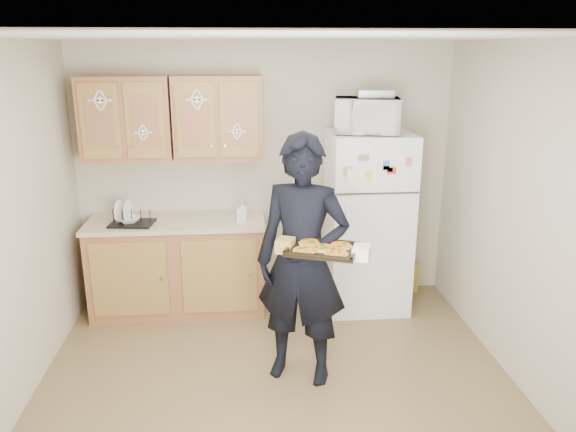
% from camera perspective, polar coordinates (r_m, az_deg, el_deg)
% --- Properties ---
extents(floor, '(3.60, 3.60, 0.00)m').
position_cam_1_polar(floor, '(4.34, -0.97, -17.52)').
color(floor, brown).
rests_on(floor, ground).
extents(ceiling, '(3.60, 3.60, 0.00)m').
position_cam_1_polar(ceiling, '(3.58, -1.18, 17.69)').
color(ceiling, silver).
rests_on(ceiling, wall_back).
extents(wall_back, '(3.60, 0.04, 2.50)m').
position_cam_1_polar(wall_back, '(5.51, -2.36, 4.28)').
color(wall_back, '#BDB599').
rests_on(wall_back, floor).
extents(wall_front, '(3.60, 0.04, 2.50)m').
position_cam_1_polar(wall_front, '(2.15, 2.39, -16.97)').
color(wall_front, '#BDB599').
rests_on(wall_front, floor).
extents(wall_left, '(0.04, 3.60, 2.50)m').
position_cam_1_polar(wall_left, '(4.08, -27.22, -2.16)').
color(wall_left, '#BDB599').
rests_on(wall_left, floor).
extents(wall_right, '(0.04, 3.60, 2.50)m').
position_cam_1_polar(wall_right, '(4.28, 23.73, -0.85)').
color(wall_right, '#BDB599').
rests_on(wall_right, floor).
extents(refrigerator, '(0.75, 0.70, 1.70)m').
position_cam_1_polar(refrigerator, '(5.38, 8.04, -0.59)').
color(refrigerator, white).
rests_on(refrigerator, floor).
extents(base_cabinet, '(1.60, 0.60, 0.86)m').
position_cam_1_polar(base_cabinet, '(5.47, -11.05, -5.11)').
color(base_cabinet, brown).
rests_on(base_cabinet, floor).
extents(countertop, '(1.64, 0.64, 0.04)m').
position_cam_1_polar(countertop, '(5.32, -11.32, -0.61)').
color(countertop, '#C5AE98').
rests_on(countertop, base_cabinet).
extents(upper_cab_left, '(0.80, 0.33, 0.75)m').
position_cam_1_polar(upper_cab_left, '(5.32, -16.10, 9.48)').
color(upper_cab_left, brown).
rests_on(upper_cab_left, wall_back).
extents(upper_cab_right, '(0.80, 0.33, 0.75)m').
position_cam_1_polar(upper_cab_right, '(5.23, -7.12, 9.88)').
color(upper_cab_right, brown).
rests_on(upper_cab_right, wall_back).
extents(cereal_box, '(0.20, 0.07, 0.32)m').
position_cam_1_polar(cereal_box, '(5.97, 12.11, -6.09)').
color(cereal_box, '#E8D651').
rests_on(cereal_box, floor).
extents(person, '(0.80, 0.66, 1.88)m').
position_cam_1_polar(person, '(4.11, 1.47, -4.64)').
color(person, black).
rests_on(person, floor).
extents(baking_tray, '(0.56, 0.48, 0.04)m').
position_cam_1_polar(baking_tray, '(3.80, 3.54, -3.49)').
color(baking_tray, black).
rests_on(baking_tray, person).
extents(pizza_front_left, '(0.16, 0.16, 0.02)m').
position_cam_1_polar(pizza_front_left, '(3.74, 1.67, -3.48)').
color(pizza_front_left, orange).
rests_on(pizza_front_left, baking_tray).
extents(pizza_front_right, '(0.16, 0.16, 0.02)m').
position_cam_1_polar(pizza_front_right, '(3.70, 4.94, -3.79)').
color(pizza_front_right, orange).
rests_on(pizza_front_right, baking_tray).
extents(pizza_back_left, '(0.16, 0.16, 0.02)m').
position_cam_1_polar(pizza_back_left, '(3.89, 2.22, -2.72)').
color(pizza_back_left, orange).
rests_on(pizza_back_left, baking_tray).
extents(pizza_back_right, '(0.16, 0.16, 0.02)m').
position_cam_1_polar(pizza_back_right, '(3.85, 5.38, -3.00)').
color(pizza_back_right, orange).
rests_on(pizza_back_right, baking_tray).
extents(pizza_center, '(0.16, 0.16, 0.02)m').
position_cam_1_polar(pizza_center, '(3.79, 3.55, -3.24)').
color(pizza_center, orange).
rests_on(pizza_center, baking_tray).
extents(microwave, '(0.63, 0.48, 0.31)m').
position_cam_1_polar(microwave, '(5.11, 8.00, 10.06)').
color(microwave, white).
rests_on(microwave, refrigerator).
extents(foil_pan, '(0.34, 0.25, 0.07)m').
position_cam_1_polar(foil_pan, '(5.14, 8.86, 12.19)').
color(foil_pan, silver).
rests_on(foil_pan, microwave).
extents(dish_rack, '(0.41, 0.33, 0.15)m').
position_cam_1_polar(dish_rack, '(5.26, -15.60, -0.04)').
color(dish_rack, black).
rests_on(dish_rack, countertop).
extents(bowl, '(0.24, 0.24, 0.05)m').
position_cam_1_polar(bowl, '(5.28, -15.87, -0.39)').
color(bowl, white).
rests_on(bowl, dish_rack).
extents(soap_bottle, '(0.10, 0.10, 0.20)m').
position_cam_1_polar(soap_bottle, '(5.17, -4.66, 0.52)').
color(soap_bottle, white).
rests_on(soap_bottle, countertop).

